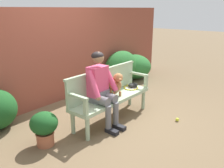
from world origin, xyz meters
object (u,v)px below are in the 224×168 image
Objects in this scene: dog_on_bench at (116,84)px; tennis_ball at (177,120)px; garden_bench at (112,100)px; potted_plant at (44,126)px; tennis_racket at (130,87)px; person_seated at (101,87)px; baseball_glove at (133,85)px.

dog_on_bench is 6.89× the size of tennis_ball.
garden_bench is 27.02× the size of tennis_ball.
dog_on_bench is at bearing -0.84° from garden_bench.
dog_on_bench is 0.84× the size of potted_plant.
dog_on_bench reaches higher than tennis_racket.
person_seated is at bearing 136.35° from tennis_ball.
dog_on_bench reaches higher than garden_bench.
potted_plant is (-1.32, 0.23, -0.08)m from garden_bench.
tennis_racket is at bearing 4.21° from garden_bench.
tennis_racket is (0.95, 0.05, -0.26)m from person_seated.
potted_plant is at bearing -174.18° from baseball_glove.
baseball_glove is 3.33× the size of tennis_ball.
tennis_ball is 0.12× the size of potted_plant.
tennis_racket is at bearing 179.94° from baseball_glove.
dog_on_bench is (0.42, 0.01, -0.05)m from person_seated.
potted_plant reaches higher than garden_bench.
baseball_glove is at bearing 90.17° from tennis_ball.
person_seated is at bearing -176.69° from tennis_racket.
potted_plant is (-2.04, 1.21, 0.28)m from tennis_ball.
tennis_racket is 1.12m from tennis_ball.
tennis_ball is at bearing -78.57° from baseball_glove.
person_seated is 1.57m from tennis_ball.
tennis_racket reaches higher than garden_bench.
person_seated is 0.98m from tennis_racket.
garden_bench is 0.72m from baseball_glove.
person_seated reaches higher than potted_plant.
garden_bench is at bearing -9.75° from potted_plant.
garden_bench is 1.27m from tennis_ball.
garden_bench is 3.31× the size of potted_plant.
dog_on_bench is 0.63m from baseball_glove.
baseball_glove is at bearing 2.67° from garden_bench.
person_seated is at bearing -12.95° from potted_plant.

